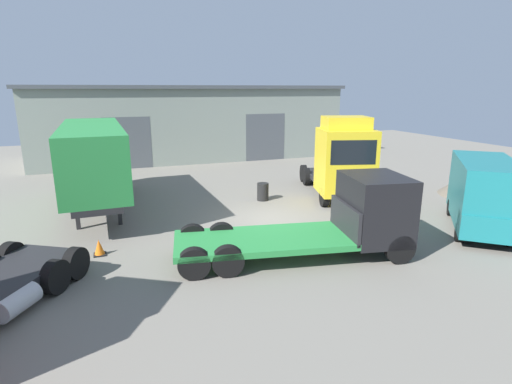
# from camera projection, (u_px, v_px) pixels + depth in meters

# --- Properties ---
(ground_plane) EXTENTS (60.00, 60.00, 0.00)m
(ground_plane) POSITION_uv_depth(u_px,v_px,m) (272.00, 220.00, 17.11)
(ground_plane) COLOR slate
(warehouse_building) EXTENTS (23.84, 8.52, 5.71)m
(warehouse_building) POSITION_uv_depth(u_px,v_px,m) (190.00, 121.00, 32.76)
(warehouse_building) COLOR gray
(warehouse_building) RESTS_ON ground_plane
(tractor_unit_yellow) EXTENTS (4.15, 6.83, 4.20)m
(tractor_unit_yellow) POSITION_uv_depth(u_px,v_px,m) (342.00, 161.00, 19.82)
(tractor_unit_yellow) COLOR yellow
(tractor_unit_yellow) RESTS_ON ground_plane
(container_trailer_green) EXTENTS (2.79, 9.49, 3.91)m
(container_trailer_green) POSITION_uv_depth(u_px,v_px,m) (94.00, 157.00, 18.03)
(container_trailer_green) COLOR #28843D
(container_trailer_green) RESTS_ON ground_plane
(flatbed_truck_black) EXTENTS (7.96, 3.71, 2.69)m
(flatbed_truck_black) POSITION_uv_depth(u_px,v_px,m) (342.00, 218.00, 13.38)
(flatbed_truck_black) COLOR black
(flatbed_truck_black) RESTS_ON ground_plane
(delivery_van_teal) EXTENTS (4.79, 5.14, 2.82)m
(delivery_van_teal) POSITION_uv_depth(u_px,v_px,m) (484.00, 194.00, 15.52)
(delivery_van_teal) COLOR #197075
(delivery_van_teal) RESTS_ON ground_plane
(gravel_pile) EXTENTS (4.15, 4.15, 1.61)m
(gravel_pile) POSITION_uv_depth(u_px,v_px,m) (482.00, 181.00, 20.83)
(gravel_pile) COLOR #665B4C
(gravel_pile) RESTS_ON ground_plane
(oil_drum) EXTENTS (0.58, 0.58, 0.88)m
(oil_drum) POSITION_uv_depth(u_px,v_px,m) (263.00, 192.00, 20.12)
(oil_drum) COLOR black
(oil_drum) RESTS_ON ground_plane
(traffic_cone) EXTENTS (0.40, 0.40, 0.55)m
(traffic_cone) POSITION_uv_depth(u_px,v_px,m) (99.00, 248.00, 13.51)
(traffic_cone) COLOR black
(traffic_cone) RESTS_ON ground_plane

